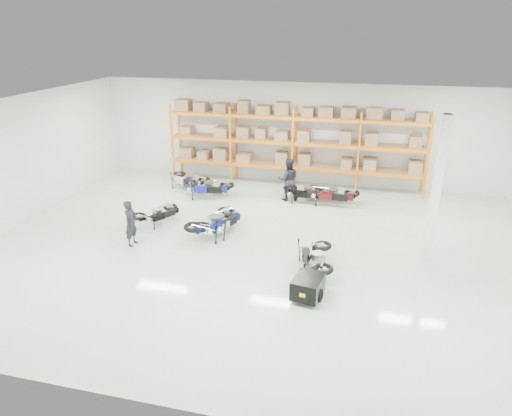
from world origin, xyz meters
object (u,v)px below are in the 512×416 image
(moto_silver_left, at_px, (220,217))
(moto_back_b, at_px, (188,177))
(trailer, at_px, (308,287))
(moto_blue_centre, at_px, (216,219))
(moto_back_a, at_px, (207,184))
(moto_back_c, at_px, (307,189))
(moto_back_d, at_px, (332,191))
(person_left, at_px, (131,223))
(moto_black_far_left, at_px, (158,211))
(moto_touring_right, at_px, (315,254))
(person_back, at_px, (288,179))

(moto_silver_left, relative_size, moto_back_b, 1.04)
(moto_silver_left, bearing_deg, trailer, 150.34)
(moto_blue_centre, relative_size, moto_back_a, 1.04)
(moto_back_c, relative_size, moto_back_d, 0.95)
(moto_blue_centre, bearing_deg, moto_back_d, -107.01)
(moto_back_a, bearing_deg, person_left, 164.28)
(trailer, bearing_deg, moto_blue_centre, 147.70)
(moto_black_far_left, xyz_separation_m, moto_back_c, (4.99, 3.49, 0.06))
(moto_blue_centre, xyz_separation_m, moto_back_c, (2.60, 3.93, -0.05))
(moto_touring_right, height_order, trailer, moto_touring_right)
(moto_silver_left, height_order, person_left, person_left)
(moto_black_far_left, bearing_deg, person_back, -107.59)
(moto_back_b, relative_size, moto_back_c, 1.00)
(moto_black_far_left, xyz_separation_m, moto_back_b, (-0.37, 3.87, 0.06))
(moto_black_far_left, distance_m, trailer, 7.05)
(moto_silver_left, xyz_separation_m, moto_back_c, (2.54, 3.71, -0.02))
(moto_blue_centre, bearing_deg, moto_silver_left, -81.66)
(moto_black_far_left, xyz_separation_m, person_left, (-0.06, -1.83, 0.29))
(person_back, bearing_deg, moto_back_c, 160.80)
(trailer, relative_size, moto_back_a, 0.83)
(moto_back_b, bearing_deg, moto_back_a, -102.48)
(moto_touring_right, bearing_deg, person_back, 101.08)
(moto_back_a, relative_size, moto_back_b, 1.05)
(moto_black_far_left, relative_size, moto_back_b, 0.88)
(moto_silver_left, bearing_deg, moto_back_b, -40.84)
(moto_black_far_left, xyz_separation_m, moto_back_a, (0.84, 3.05, 0.09))
(moto_back_c, bearing_deg, moto_back_b, 89.73)
(moto_back_a, bearing_deg, person_back, -87.27)
(trailer, xyz_separation_m, person_left, (-6.07, 1.86, 0.40))
(moto_blue_centre, xyz_separation_m, moto_back_a, (-1.54, 3.49, -0.02))
(moto_back_d, bearing_deg, moto_touring_right, -175.77)
(moto_silver_left, relative_size, person_back, 1.05)
(moto_back_c, xyz_separation_m, moto_back_d, (1.01, -0.03, 0.03))
(person_left, xyz_separation_m, person_back, (4.26, 5.35, 0.11))
(trailer, xyz_separation_m, moto_back_a, (-5.16, 6.74, 0.20))
(moto_back_a, xyz_separation_m, moto_back_b, (-1.21, 0.82, -0.03))
(moto_silver_left, bearing_deg, moto_black_far_left, 9.46)
(moto_touring_right, xyz_separation_m, moto_back_c, (-1.02, 5.58, 0.01))
(moto_back_a, height_order, moto_back_c, moto_back_a)
(moto_black_far_left, distance_m, moto_back_d, 6.93)
(moto_touring_right, bearing_deg, moto_back_b, 130.05)
(moto_touring_right, distance_m, person_left, 6.08)
(moto_black_far_left, bearing_deg, moto_silver_left, -152.76)
(moto_silver_left, distance_m, moto_touring_right, 4.01)
(trailer, height_order, moto_back_d, moto_back_d)
(trailer, distance_m, person_back, 7.45)
(trailer, relative_size, person_left, 1.01)
(moto_back_a, xyz_separation_m, person_left, (-0.91, -4.88, 0.20))
(moto_blue_centre, height_order, moto_back_b, moto_blue_centre)
(moto_silver_left, xyz_separation_m, moto_back_d, (3.55, 3.68, 0.01))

